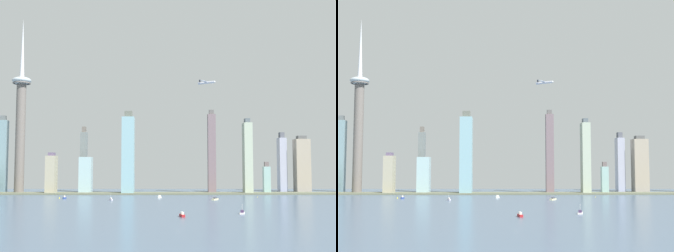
% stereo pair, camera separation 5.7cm
% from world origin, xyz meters
% --- Properties ---
extents(ground_plane, '(6000.00, 6000.00, 0.00)m').
position_xyz_m(ground_plane, '(0.00, 0.00, 0.00)').
color(ground_plane, '#4A5E76').
extents(waterfront_pier, '(960.79, 47.52, 2.51)m').
position_xyz_m(waterfront_pier, '(0.00, 454.09, 1.25)').
color(waterfront_pier, '#62664F').
rests_on(waterfront_pier, ground).
extents(observation_tower, '(35.19, 35.19, 326.62)m').
position_xyz_m(observation_tower, '(-278.25, 474.26, 142.52)').
color(observation_tower, '#69625B').
rests_on(observation_tower, ground).
extents(skyscraper_0, '(27.23, 27.48, 107.73)m').
position_xyz_m(skyscraper_0, '(251.98, 510.16, 51.80)').
color(skyscraper_0, tan).
rests_on(skyscraper_0, ground).
extents(skyscraper_1, '(12.32, 13.78, 57.45)m').
position_xyz_m(skyscraper_1, '(175.45, 472.75, 26.12)').
color(skyscraper_1, '#91B8B3').
rests_on(skyscraper_1, ground).
extents(skyscraper_3, '(22.43, 23.23, 66.16)m').
position_xyz_m(skyscraper_3, '(-156.28, 473.46, 33.08)').
color(skyscraper_3, '#A2C4C9').
rests_on(skyscraper_3, ground).
extents(skyscraper_4, '(22.06, 27.59, 148.73)m').
position_xyz_m(skyscraper_4, '(-77.24, 454.64, 70.99)').
color(skyscraper_4, '#85B3BE').
rests_on(skyscraper_4, ground).
extents(skyscraper_5, '(14.16, 15.82, 153.39)m').
position_xyz_m(skyscraper_5, '(74.87, 472.13, 74.08)').
color(skyscraper_5, slate).
rests_on(skyscraper_5, ground).
extents(skyscraper_6, '(13.89, 25.27, 115.21)m').
position_xyz_m(skyscraper_6, '(217.26, 524.30, 54.25)').
color(skyscraper_6, '#AAACC2').
rests_on(skyscraper_6, ground).
extents(skyscraper_7, '(14.89, 27.19, 136.32)m').
position_xyz_m(skyscraper_7, '(139.04, 462.25, 65.61)').
color(skyscraper_7, '#ACBAA1').
rests_on(skyscraper_7, ground).
extents(skyscraper_8, '(17.04, 26.24, 74.09)m').
position_xyz_m(skyscraper_8, '(-216.19, 460.83, 35.24)').
color(skyscraper_8, '#A9A288').
rests_on(skyscraper_8, ground).
extents(skyscraper_9, '(12.13, 15.36, 125.44)m').
position_xyz_m(skyscraper_9, '(-167.32, 512.55, 59.32)').
color(skyscraper_9, slate).
rests_on(skyscraper_9, ground).
extents(skyscraper_10, '(22.03, 14.67, 144.97)m').
position_xyz_m(skyscraper_10, '(-319.73, 495.42, 69.67)').
color(skyscraper_10, gray).
rests_on(skyscraper_10, ground).
extents(boat_0, '(11.68, 15.66, 3.98)m').
position_xyz_m(boat_0, '(62.79, 309.45, 1.50)').
color(boat_0, beige).
rests_on(boat_0, ground).
extents(boat_1, '(5.76, 12.17, 4.46)m').
position_xyz_m(boat_1, '(-19.31, 354.85, 1.62)').
color(boat_1, white).
rests_on(boat_1, ground).
extents(boat_2, '(5.21, 5.90, 4.87)m').
position_xyz_m(boat_2, '(-165.09, 337.74, 1.78)').
color(boat_2, navy).
rests_on(boat_2, ground).
extents(boat_3, '(5.71, 13.45, 4.80)m').
position_xyz_m(boat_3, '(6.26, 89.91, 1.76)').
color(boat_3, '#B02023').
rests_on(boat_3, ground).
extents(boat_5, '(7.66, 14.66, 10.40)m').
position_xyz_m(boat_5, '(70.78, 116.36, 1.43)').
color(boat_5, white).
rests_on(boat_5, ground).
extents(boat_6, '(6.20, 6.78, 9.73)m').
position_xyz_m(boat_6, '(-90.09, 302.45, 1.67)').
color(boat_6, white).
rests_on(boat_6, ground).
extents(channel_buoy_0, '(1.96, 1.96, 2.44)m').
position_xyz_m(channel_buoy_0, '(-174.40, 344.41, 1.22)').
color(channel_buoy_0, yellow).
rests_on(channel_buoy_0, ground).
extents(channel_buoy_1, '(1.04, 1.04, 1.86)m').
position_xyz_m(channel_buoy_1, '(136.95, 365.36, 0.93)').
color(channel_buoy_1, yellow).
rests_on(channel_buoy_1, ground).
extents(airplane, '(30.74, 31.86, 8.64)m').
position_xyz_m(airplane, '(62.01, 419.82, 195.36)').
color(airplane, silver).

